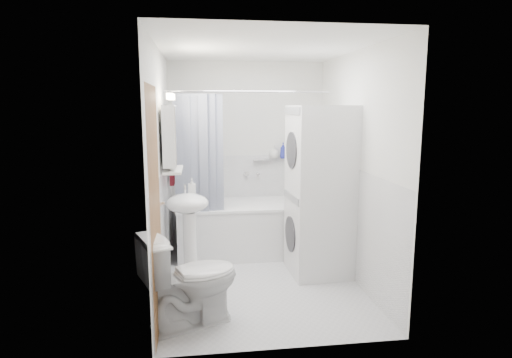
{
  "coord_description": "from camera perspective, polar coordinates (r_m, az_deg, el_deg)",
  "views": [
    {
      "loc": [
        -0.63,
        -4.26,
        1.83
      ],
      "look_at": [
        -0.04,
        0.15,
        1.08
      ],
      "focal_mm": 30.0,
      "sensor_mm": 36.0,
      "label": 1
    }
  ],
  "objects": [
    {
      "name": "bathtub",
      "position": [
        5.42,
        -1.38,
        -6.2
      ],
      "size": [
        1.69,
        0.8,
        0.64
      ],
      "color": "white",
      "rests_on": "ground"
    },
    {
      "name": "medicine_cabinet",
      "position": [
        4.38,
        -11.33,
        5.94
      ],
      "size": [
        0.13,
        0.5,
        0.71
      ],
      "color": "white",
      "rests_on": "room_walls"
    },
    {
      "name": "shampoo_b",
      "position": [
        5.64,
        3.62,
        3.18
      ],
      "size": [
        0.08,
        0.21,
        0.08
      ],
      "primitive_type": "imported",
      "color": "#262E9A",
      "rests_on": "shower_caddy"
    },
    {
      "name": "shelf",
      "position": [
        4.41,
        -10.98,
        1.2
      ],
      "size": [
        0.18,
        0.54,
        0.02
      ],
      "primitive_type": "cube",
      "color": "silver",
      "rests_on": "room_walls"
    },
    {
      "name": "room_walls",
      "position": [
        4.32,
        0.73,
        5.03
      ],
      "size": [
        2.6,
        2.6,
        2.6
      ],
      "color": "silver",
      "rests_on": "ground"
    },
    {
      "name": "wainscot",
      "position": [
        4.76,
        0.19,
        -5.39
      ],
      "size": [
        1.98,
        2.58,
        2.58
      ],
      "color": "white",
      "rests_on": "ground"
    },
    {
      "name": "tub_spout",
      "position": [
        5.63,
        0.25,
        0.75
      ],
      "size": [
        0.04,
        0.12,
        0.04
      ],
      "primitive_type": "cylinder",
      "rotation": [
        1.57,
        0.0,
        0.0
      ],
      "color": "silver",
      "rests_on": "room_walls"
    },
    {
      "name": "shelf_bottle",
      "position": [
        4.26,
        -11.12,
        1.55
      ],
      "size": [
        0.07,
        0.18,
        0.07
      ],
      "primitive_type": "imported",
      "color": "gray",
      "rests_on": "shelf"
    },
    {
      "name": "shampoo_a",
      "position": [
        5.62,
        2.42,
        3.42
      ],
      "size": [
        0.13,
        0.17,
        0.13
      ],
      "primitive_type": "imported",
      "color": "gray",
      "rests_on": "shower_caddy"
    },
    {
      "name": "door",
      "position": [
        3.82,
        -12.33,
        -3.21
      ],
      "size": [
        0.05,
        2.0,
        2.0
      ],
      "color": "brown",
      "rests_on": "ground"
    },
    {
      "name": "floor",
      "position": [
        4.68,
        0.69,
        -13.43
      ],
      "size": [
        2.6,
        2.6,
        0.0
      ],
      "primitive_type": "plane",
      "color": "silver",
      "rests_on": "ground"
    },
    {
      "name": "toilet",
      "position": [
        3.73,
        -8.71,
        -13.07
      ],
      "size": [
        0.93,
        0.73,
        0.8
      ],
      "primitive_type": "imported",
      "rotation": [
        0.0,
        0.0,
        1.95
      ],
      "color": "white",
      "rests_on": "ground"
    },
    {
      "name": "curtain_rod",
      "position": [
        4.87,
        -1.01,
        11.59
      ],
      "size": [
        1.87,
        0.02,
        0.02
      ],
      "primitive_type": "cylinder",
      "rotation": [
        0.0,
        1.57,
        0.0
      ],
      "color": "silver",
      "rests_on": "room_walls"
    },
    {
      "name": "towel",
      "position": [
        5.05,
        -11.16,
        3.55
      ],
      "size": [
        0.07,
        0.3,
        0.73
      ],
      "color": "#50110B",
      "rests_on": "room_walls"
    },
    {
      "name": "shelf_cup",
      "position": [
        4.52,
        -10.92,
        2.21
      ],
      "size": [
        0.1,
        0.09,
        0.1
      ],
      "primitive_type": "imported",
      "color": "gray",
      "rests_on": "shelf"
    },
    {
      "name": "washer_dryer",
      "position": [
        4.71,
        8.59,
        -1.62
      ],
      "size": [
        0.69,
        0.68,
        1.85
      ],
      "rotation": [
        0.0,
        0.0,
        0.05
      ],
      "color": "white",
      "rests_on": "ground"
    },
    {
      "name": "soap_pump",
      "position": [
        4.6,
        -8.54,
        -1.56
      ],
      "size": [
        0.08,
        0.17,
        0.08
      ],
      "primitive_type": "imported",
      "color": "gray",
      "rests_on": "sink"
    },
    {
      "name": "sink",
      "position": [
        4.5,
        -9.05,
        -5.03
      ],
      "size": [
        0.44,
        0.37,
        1.04
      ],
      "color": "white",
      "rests_on": "ground"
    },
    {
      "name": "shower_curtain",
      "position": [
        4.87,
        -7.56,
        2.68
      ],
      "size": [
        0.55,
        0.02,
        1.45
      ],
      "color": "#131E44",
      "rests_on": "curtain_rod"
    },
    {
      "name": "shower_caddy",
      "position": [
        5.6,
        0.77,
        2.63
      ],
      "size": [
        0.22,
        0.06,
        0.02
      ],
      "primitive_type": "cube",
      "color": "silver",
      "rests_on": "room_walls"
    }
  ]
}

